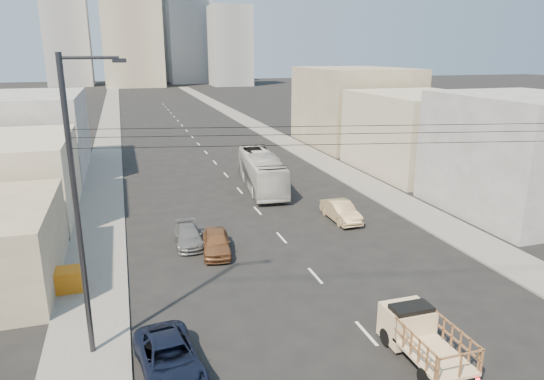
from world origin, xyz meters
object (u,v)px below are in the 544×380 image
flatbed_pickup (422,334)px  city_bus (262,171)px  navy_pickup (169,358)px  sedan_tan (341,211)px  streetlamp_left (79,205)px  sedan_grey (188,236)px  sedan_brown (216,243)px  crate_stack (66,280)px

flatbed_pickup → city_bus: (0.87, 26.45, 0.52)m
navy_pickup → flatbed_pickup: bearing=-18.2°
sedan_tan → streetlamp_left: bearing=-144.9°
navy_pickup → sedan_tan: 19.84m
sedan_tan → sedan_grey: 11.45m
flatbed_pickup → city_bus: 26.47m
sedan_brown → crate_stack: size_ratio=2.30×
sedan_brown → streetlamp_left: size_ratio=0.34×
flatbed_pickup → sedan_brown: bearing=114.4°
navy_pickup → sedan_grey: 13.11m
navy_pickup → sedan_grey: (2.45, 12.88, -0.07)m
streetlamp_left → crate_stack: size_ratio=6.67×
city_bus → sedan_grey: (-8.23, -11.56, -1.03)m
sedan_brown → crate_stack: bearing=-154.0°
flatbed_pickup → navy_pickup: 10.03m
sedan_grey → city_bus: bearing=55.6°
navy_pickup → streetlamp_left: 6.80m
navy_pickup → sedan_brown: 11.65m
sedan_tan → navy_pickup: bearing=-134.8°
sedan_brown → sedan_tan: 10.41m
crate_stack → city_bus: bearing=46.9°
city_bus → sedan_brown: size_ratio=2.81×
sedan_brown → sedan_tan: size_ratio=0.94×
crate_stack → flatbed_pickup: bearing=-35.9°
flatbed_pickup → sedan_tan: size_ratio=1.00×
city_bus → streetlamp_left: bearing=-115.3°
navy_pickup → sedan_brown: bearing=63.7°
sedan_brown → sedan_grey: (-1.48, 1.91, -0.11)m
flatbed_pickup → city_bus: city_bus is taller
navy_pickup → city_bus: (10.68, 24.44, 0.95)m
flatbed_pickup → streetlamp_left: (-12.63, 4.25, 5.34)m
navy_pickup → streetlamp_left: streetlamp_left is taller
navy_pickup → streetlamp_left: bearing=134.8°
sedan_grey → streetlamp_left: streetlamp_left is taller
sedan_brown → streetlamp_left: streetlamp_left is taller
navy_pickup → sedan_brown: sedan_brown is taller
navy_pickup → sedan_tan: size_ratio=1.08×
sedan_grey → sedan_tan: bearing=7.9°
flatbed_pickup → sedan_tan: flatbed_pickup is taller
sedan_tan → streetlamp_left: (-16.63, -11.99, 5.71)m
navy_pickup → sedan_tan: sedan_tan is taller
city_bus → crate_stack: city_bus is taller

